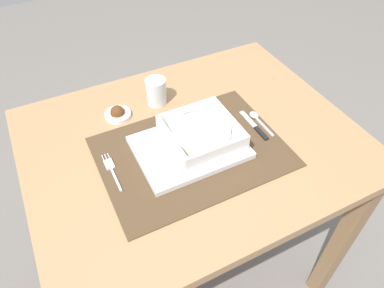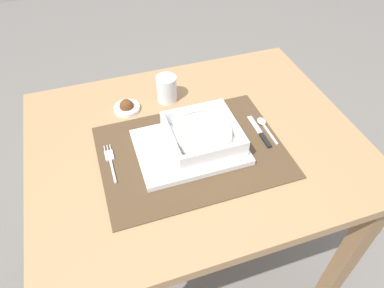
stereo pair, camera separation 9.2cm
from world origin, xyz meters
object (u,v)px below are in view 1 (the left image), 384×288
Objects in this scene: fork at (111,169)px; spoon at (256,117)px; condiment_saucer at (118,114)px; dining_table at (193,166)px; drinking_glass at (156,93)px; butter_knife at (255,127)px; porridge_bowl at (201,134)px.

fork is 0.44m from spoon.
condiment_saucer is (0.08, 0.19, 0.01)m from fork.
dining_table is 0.27m from condiment_saucer.
fork is 1.18× the size of spoon.
drinking_glass reaches higher than condiment_saucer.
drinking_glass is (-0.23, 0.20, 0.03)m from spoon.
fork is 1.02× the size of butter_knife.
porridge_bowl is 0.19m from spoon.
dining_table is 6.84× the size of butter_knife.
spoon is 0.04m from butter_knife.
fork is 0.21m from condiment_saucer.
butter_knife is at bearing -13.49° from dining_table.
dining_table is 7.93× the size of spoon.
dining_table is 11.04× the size of drinking_glass.
drinking_glass is 1.07× the size of condiment_saucer.
porridge_bowl is 0.27m from condiment_saucer.
condiment_saucer reaches higher than dining_table.
spoon is 1.39× the size of drinking_glass.
dining_table is at bearing -82.27° from drinking_glass.
dining_table is 0.25m from drinking_glass.
butter_knife is (0.17, -0.01, -0.03)m from porridge_bowl.
porridge_bowl is at bearing -169.67° from spoon.
drinking_glass is at bearing 43.95° from fork.
fork is at bearing -175.77° from spoon.
dining_table is 4.95× the size of porridge_bowl.
dining_table is 0.26m from fork.
condiment_saucer is (-0.35, 0.19, 0.00)m from spoon.
condiment_saucer is at bearing -175.55° from drinking_glass.
butter_knife is at bearing -121.42° from spoon.
dining_table is 0.24m from spoon.
spoon is at bearing 53.78° from butter_knife.
condiment_saucer reaches higher than spoon.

